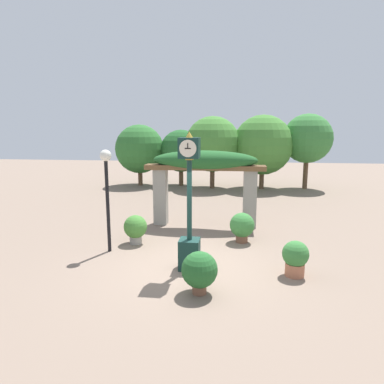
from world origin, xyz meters
The scene contains 9 objects.
ground_plane centered at (0.00, 0.00, 0.00)m, with size 60.00×60.00×0.00m, color #7F6B5B.
pedestal_clock centered at (0.00, -0.05, 1.48)m, with size 0.51×0.54×3.47m.
pergola centered at (0.00, 4.04, 2.09)m, with size 4.37×1.08×2.78m.
potted_plant_near_left centered at (-1.94, 1.68, 0.51)m, with size 0.73×0.73×0.91m.
potted_plant_near_right centered at (2.60, -0.16, 0.48)m, with size 0.64×0.64×0.88m.
potted_plant_far_left centered at (0.40, -1.36, 0.53)m, with size 0.79×0.79×0.94m.
potted_plant_far_right centered at (1.36, 2.24, 0.53)m, with size 0.78×0.78×0.95m.
lamp_post centered at (-2.50, 0.92, 2.16)m, with size 0.33×0.33×2.97m.
tree_line centered at (0.34, 12.70, 2.58)m, with size 13.22×3.75×4.46m.
Camera 1 is at (1.13, -8.26, 3.51)m, focal length 32.00 mm.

